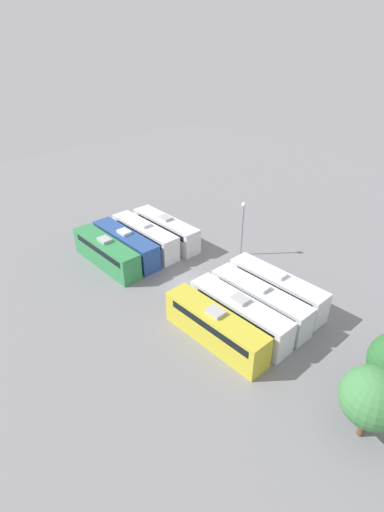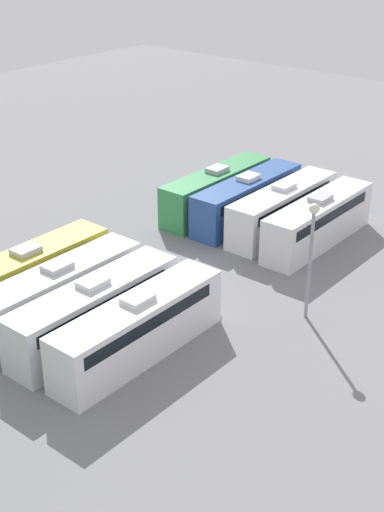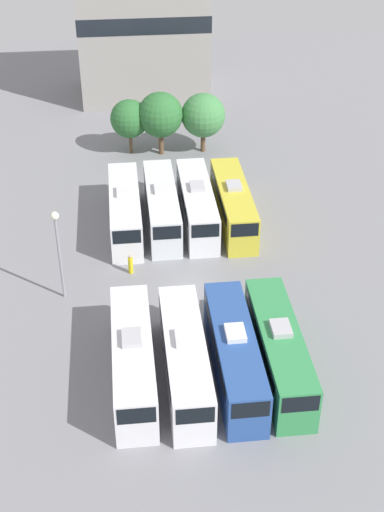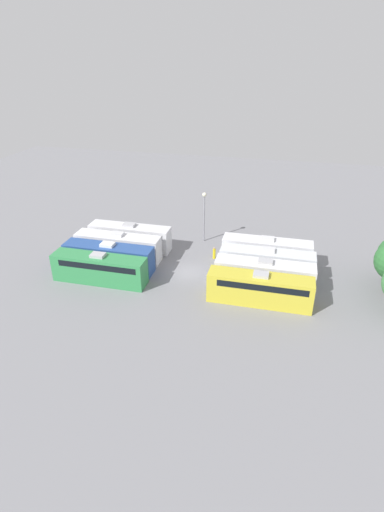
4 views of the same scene
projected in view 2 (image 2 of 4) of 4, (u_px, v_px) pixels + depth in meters
The scene contains 11 objects.
ground_plane at pixel (184, 270), 47.20m from camera, with size 119.23×119.23×0.00m, color gray.
bus_0 at pixel (318, 220), 50.08m from camera, with size 2.50×11.07×3.63m.
bus_1 at pixel (282, 208), 52.15m from camera, with size 2.50×11.07×3.63m.
bus_2 at pixel (247, 198), 53.85m from camera, with size 2.50×11.07×3.63m.
bus_3 at pixel (217, 190), 55.39m from camera, with size 2.50×11.07×3.63m.
bus_4 at pixel (138, 327), 37.49m from camera, with size 2.50×11.07×3.63m.
bus_5 at pixel (94, 309), 39.07m from camera, with size 2.50×11.07×3.63m.
bus_6 at pixel (59, 292), 40.79m from camera, with size 2.50×11.07×3.63m.
bus_7 at pixel (28, 275), 42.68m from camera, with size 2.50×11.07×3.63m.
worker_person at pixel (214, 295), 42.65m from camera, with size 0.36×0.36×1.60m.
light_pole at pixel (312, 241), 39.68m from camera, with size 0.60×0.60×7.16m.
Camera 2 is at (-27.04, 31.97, 21.80)m, focal length 50.00 mm.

